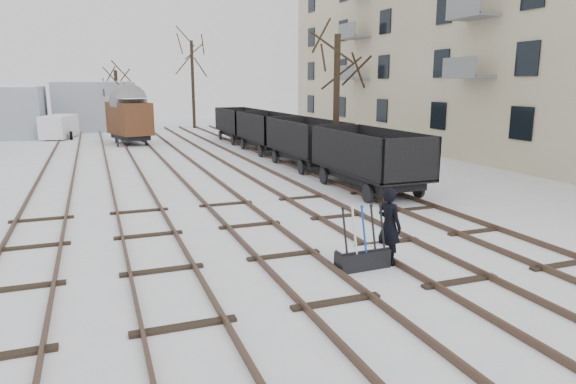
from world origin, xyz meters
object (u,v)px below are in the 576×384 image
(ground_frame, at_px, (363,257))
(worker, at_px, (389,226))
(freight_wagon_a, at_px, (368,168))
(box_van_wagon, at_px, (129,117))
(panel_van, at_px, (59,126))

(ground_frame, height_order, worker, worker)
(freight_wagon_a, height_order, box_van_wagon, box_van_wagon)
(panel_van, bearing_deg, ground_frame, -61.00)
(freight_wagon_a, bearing_deg, box_van_wagon, 110.91)
(ground_frame, xyz_separation_m, panel_van, (-8.19, 34.32, 0.67))
(ground_frame, relative_size, freight_wagon_a, 0.25)
(freight_wagon_a, bearing_deg, ground_frame, -120.18)
(freight_wagon_a, xyz_separation_m, box_van_wagon, (-7.81, 20.45, 0.98))
(worker, relative_size, panel_van, 0.42)
(freight_wagon_a, distance_m, panel_van, 29.38)
(worker, distance_m, panel_van, 35.37)
(panel_van, bearing_deg, freight_wagon_a, -48.68)
(ground_frame, height_order, freight_wagon_a, freight_wagon_a)
(worker, xyz_separation_m, box_van_wagon, (-4.00, 28.20, 0.98))
(box_van_wagon, bearing_deg, ground_frame, -97.83)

